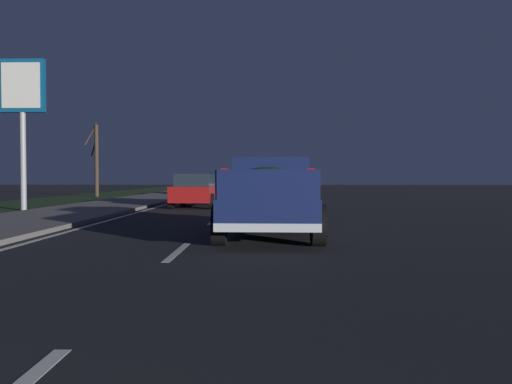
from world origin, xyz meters
TOP-DOWN VIEW (x-y plane):
  - ground at (27.00, 0.00)m, footprint 144.00×144.00m
  - sidewalk_shoulder at (27.00, 5.70)m, footprint 108.00×4.00m
  - grass_verge at (27.00, 10.70)m, footprint 108.00×6.00m
  - lane_markings at (29.35, 2.51)m, footprint 108.47×3.54m
  - pickup_truck at (12.09, -1.75)m, footprint 5.48×2.39m
  - sedan_silver at (35.23, -1.54)m, footprint 4.44×2.08m
  - sedan_white at (37.71, 1.82)m, footprint 4.40×2.03m
  - sedan_red at (23.83, 1.59)m, footprint 4.44×2.09m
  - gas_price_sign at (21.11, 8.45)m, footprint 0.27×1.90m
  - bare_tree_far at (36.86, 10.59)m, footprint 0.71×1.02m

SIDE VIEW (x-z plane):
  - ground at x=27.00m, z-range 0.00..0.00m
  - grass_verge at x=27.00m, z-range 0.00..0.01m
  - lane_markings at x=29.35m, z-range 0.00..0.01m
  - sidewalk_shoulder at x=27.00m, z-range 0.00..0.12m
  - sedan_silver at x=35.23m, z-range 0.01..1.55m
  - sedan_white at x=37.71m, z-range 0.01..1.55m
  - sedan_red at x=23.83m, z-range 0.01..1.55m
  - pickup_truck at x=12.09m, z-range 0.05..1.92m
  - bare_tree_far at x=36.86m, z-range 0.06..5.44m
  - gas_price_sign at x=21.11m, z-range 1.55..7.84m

